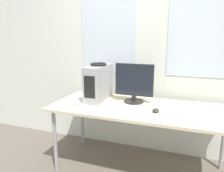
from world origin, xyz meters
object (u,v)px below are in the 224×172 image
Objects in this scene: pc_tower at (99,82)px; monitor_main at (134,83)px; headphones at (98,64)px; mouse at (156,110)px; keyboard at (127,108)px; cell_phone at (76,104)px.

monitor_main is at bearing 2.38° from pc_tower.
headphones is 1.98× the size of mouse.
monitor_main reaches higher than keyboard.
headphones is 0.63m from keyboard.
cell_phone is at bearing -120.81° from headphones.
mouse is (0.28, -0.24, -0.20)m from monitor_main.
monitor_main reaches higher than mouse.
cell_phone is (-0.86, -0.04, -0.01)m from mouse.
headphones reaches higher than cell_phone.
keyboard is (-0.00, -0.27, -0.20)m from monitor_main.
pc_tower is 1.16× the size of monitor_main.
headphones is at bearing 162.10° from mouse.
keyboard is 0.29m from mouse.
mouse is 0.72× the size of cell_phone.
pc_tower is 0.21m from headphones.
monitor_main is at bearing 2.27° from headphones.
monitor_main is 0.68m from cell_phone.
pc_tower is at bearing 162.17° from mouse.
headphones reaches higher than keyboard.
pc_tower is 0.76m from mouse.
mouse is at bearing -17.90° from headphones.
headphones is at bearing -177.73° from monitor_main.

